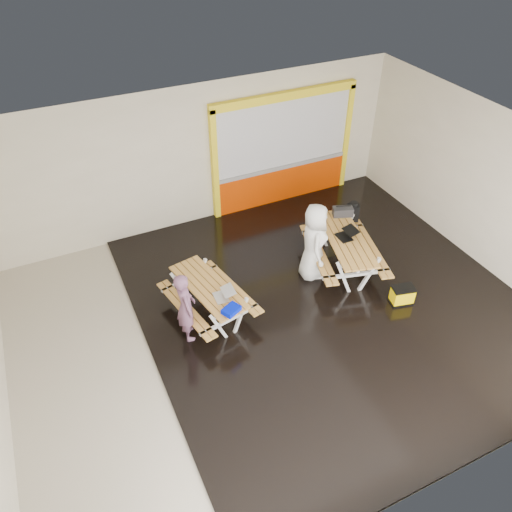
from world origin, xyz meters
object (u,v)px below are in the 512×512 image
blue_pouch (231,310)px  fluke_bag (402,295)px  laptop_right (346,235)px  backpack (353,211)px  person_left (186,307)px  dark_case (314,266)px  laptop_left (224,295)px  picnic_table_right (345,245)px  person_right (314,242)px  picnic_table_left (209,293)px  toolbox (343,211)px

blue_pouch → fluke_bag: size_ratio=0.63×
laptop_right → fluke_bag: (0.44, -1.53, -0.67)m
backpack → blue_pouch: bearing=-155.0°
person_left → dark_case: 3.32m
laptop_left → fluke_bag: size_ratio=0.77×
picnic_table_right → backpack: backpack is taller
person_right → fluke_bag: 2.12m
person_left → backpack: bearing=-67.3°
blue_pouch → fluke_bag: bearing=-9.2°
picnic_table_right → dark_case: size_ratio=5.40×
laptop_right → fluke_bag: 1.73m
person_left → laptop_left: person_left is taller
laptop_right → fluke_bag: size_ratio=0.82×
person_left → laptop_left: size_ratio=3.78×
person_right → laptop_right: bearing=-74.2°
person_right → blue_pouch: 2.57m
backpack → fluke_bag: bearing=-97.7°
person_right → blue_pouch: size_ratio=5.60×
fluke_bag → picnic_table_left: bearing=159.1°
person_right → backpack: person_right is taller
laptop_right → blue_pouch: (-3.12, -0.96, -0.09)m
picnic_table_left → dark_case: bearing=6.4°
picnic_table_right → laptop_right: size_ratio=5.79×
picnic_table_right → person_left: size_ratio=1.63×
laptop_left → laptop_right: 3.14m
person_left → dark_case: (3.18, 0.68, -0.67)m
picnic_table_left → person_left: bearing=-146.3°
toolbox → backpack: bearing=16.8°
laptop_right → backpack: (0.76, 0.85, -0.13)m
laptop_left → fluke_bag: (3.53, -1.00, -0.58)m
laptop_right → person_right: bearing=174.2°
picnic_table_left → backpack: 4.13m
person_left → laptop_right: size_ratio=3.54×
laptop_left → toolbox: size_ratio=0.79×
laptop_right → picnic_table_right: bearing=-134.6°
toolbox → backpack: (0.38, 0.11, -0.17)m
toolbox → picnic_table_left: bearing=-166.7°
toolbox → person_right: bearing=-150.1°
picnic_table_right → laptop_right: 0.26m
person_right → laptop_left: 2.40m
picnic_table_left → toolbox: (3.64, 0.86, 0.37)m
dark_case → person_right: bearing=-139.9°
picnic_table_right → toolbox: size_ratio=4.88×
blue_pouch → person_right: bearing=23.8°
picnic_table_right → blue_pouch: bearing=-163.2°
picnic_table_left → picnic_table_right: size_ratio=0.87×
picnic_table_left → blue_pouch: bearing=-80.8°
blue_pouch → backpack: 4.28m
laptop_left → laptop_right: laptop_right is taller
toolbox → backpack: 0.43m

